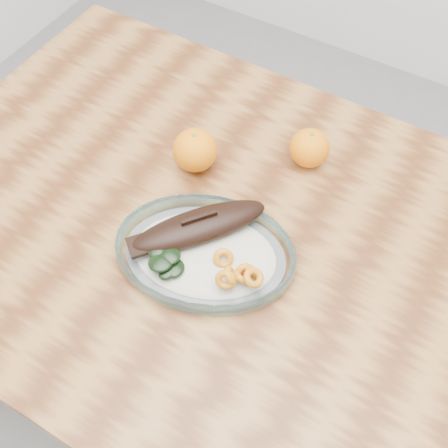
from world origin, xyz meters
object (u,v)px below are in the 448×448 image
Objects in this scene: dining_table at (231,266)px; plated_meal at (205,250)px; orange_left at (195,150)px; orange_right at (309,148)px.

dining_table is 1.82× the size of plated_meal.
orange_left is (-0.12, 0.16, 0.02)m from plated_meal.
plated_meal reaches higher than dining_table.
orange_left is at bearing 142.69° from dining_table.
dining_table is 0.25m from orange_right.
orange_right is at bearing 33.02° from orange_left.
plated_meal is (-0.02, -0.06, 0.12)m from dining_table.
dining_table is at bearing -37.31° from orange_left.
dining_table is 0.22m from orange_left.
orange_left is 0.20m from orange_right.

